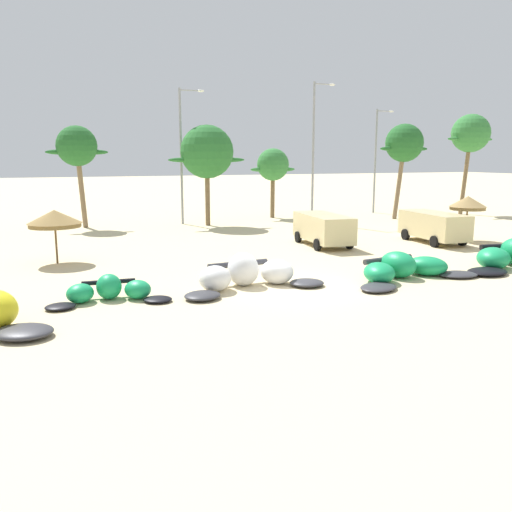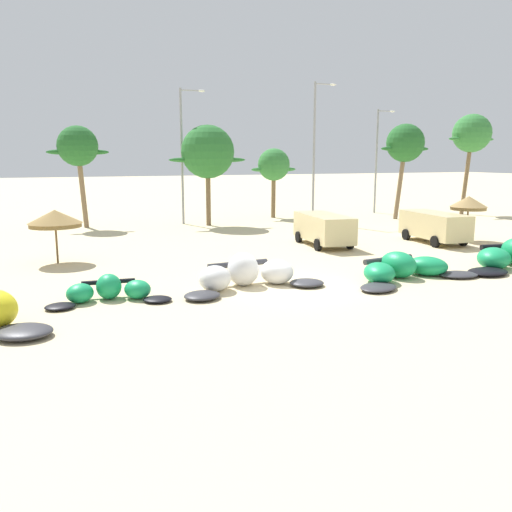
{
  "view_description": "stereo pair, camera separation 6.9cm",
  "coord_description": "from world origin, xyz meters",
  "px_view_note": "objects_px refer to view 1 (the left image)",
  "views": [
    {
      "loc": [
        -9.18,
        -18.95,
        5.17
      ],
      "look_at": [
        -0.92,
        2.0,
        1.0
      ],
      "focal_mm": 37.56,
      "sensor_mm": 36.0,
      "label": 1
    },
    {
      "loc": [
        -9.12,
        -18.98,
        5.17
      ],
      "look_at": [
        -0.92,
        2.0,
        1.0
      ],
      "focal_mm": 37.56,
      "sensor_mm": 36.0,
      "label": 2
    }
  ],
  "objects_px": {
    "kite_center": "(404,269)",
    "palm_left_of_gap": "(207,152)",
    "palm_center_left": "(273,165)",
    "lamppost_east": "(377,156)",
    "beach_umbrella_near_van": "(55,219)",
    "lamppost_west_center": "(183,150)",
    "kite_left": "(109,291)",
    "palm_center_right": "(404,144)",
    "parked_van": "(433,225)",
    "palm_left": "(77,147)",
    "kite_left_of_center": "(247,275)",
    "palm_right_of_gap": "(471,134)",
    "beach_umbrella_middle": "(468,203)",
    "lamppost_east_center": "(315,146)",
    "parked_car_second": "(322,227)"
  },
  "relations": [
    {
      "from": "palm_right_of_gap",
      "to": "lamppost_west_center",
      "type": "xyz_separation_m",
      "value": [
        -26.0,
        2.15,
        -1.46
      ]
    },
    {
      "from": "palm_right_of_gap",
      "to": "lamppost_east",
      "type": "height_order",
      "value": "lamppost_east"
    },
    {
      "from": "palm_left",
      "to": "kite_left_of_center",
      "type": "bearing_deg",
      "value": -77.27
    },
    {
      "from": "kite_left",
      "to": "palm_center_right",
      "type": "distance_m",
      "value": 32.49
    },
    {
      "from": "palm_center_right",
      "to": "kite_left",
      "type": "bearing_deg",
      "value": -145.25
    },
    {
      "from": "palm_center_left",
      "to": "lamppost_east",
      "type": "distance_m",
      "value": 10.67
    },
    {
      "from": "palm_right_of_gap",
      "to": "beach_umbrella_near_van",
      "type": "bearing_deg",
      "value": -162.78
    },
    {
      "from": "kite_left",
      "to": "parked_van",
      "type": "height_order",
      "value": "parked_van"
    },
    {
      "from": "beach_umbrella_middle",
      "to": "lamppost_east",
      "type": "distance_m",
      "value": 17.58
    },
    {
      "from": "beach_umbrella_near_van",
      "to": "beach_umbrella_middle",
      "type": "xyz_separation_m",
      "value": [
        24.07,
        -1.65,
        0.14
      ]
    },
    {
      "from": "lamppost_east_center",
      "to": "lamppost_east",
      "type": "distance_m",
      "value": 10.11
    },
    {
      "from": "parked_van",
      "to": "kite_left_of_center",
      "type": "bearing_deg",
      "value": -155.69
    },
    {
      "from": "lamppost_west_center",
      "to": "beach_umbrella_near_van",
      "type": "bearing_deg",
      "value": -126.38
    },
    {
      "from": "kite_left_of_center",
      "to": "palm_right_of_gap",
      "type": "bearing_deg",
      "value": 33.64
    },
    {
      "from": "parked_van",
      "to": "palm_center_left",
      "type": "height_order",
      "value": "palm_center_left"
    },
    {
      "from": "parked_car_second",
      "to": "lamppost_east_center",
      "type": "height_order",
      "value": "lamppost_east_center"
    },
    {
      "from": "palm_left",
      "to": "lamppost_west_center",
      "type": "height_order",
      "value": "lamppost_west_center"
    },
    {
      "from": "parked_van",
      "to": "palm_right_of_gap",
      "type": "bearing_deg",
      "value": 41.59
    },
    {
      "from": "kite_center",
      "to": "palm_left_of_gap",
      "type": "bearing_deg",
      "value": 97.18
    },
    {
      "from": "kite_center",
      "to": "palm_left_of_gap",
      "type": "xyz_separation_m",
      "value": [
        -2.61,
        20.74,
        5.09
      ]
    },
    {
      "from": "lamppost_east_center",
      "to": "lamppost_east",
      "type": "height_order",
      "value": "lamppost_east_center"
    },
    {
      "from": "parked_van",
      "to": "palm_left_of_gap",
      "type": "height_order",
      "value": "palm_left_of_gap"
    },
    {
      "from": "parked_car_second",
      "to": "lamppost_west_center",
      "type": "distance_m",
      "value": 14.87
    },
    {
      "from": "palm_center_left",
      "to": "palm_right_of_gap",
      "type": "relative_size",
      "value": 0.66
    },
    {
      "from": "kite_center",
      "to": "palm_center_left",
      "type": "xyz_separation_m",
      "value": [
        4.14,
        23.88,
        4.03
      ]
    },
    {
      "from": "palm_center_right",
      "to": "parked_van",
      "type": "bearing_deg",
      "value": -118.31
    },
    {
      "from": "kite_left",
      "to": "parked_car_second",
      "type": "bearing_deg",
      "value": 31.75
    },
    {
      "from": "beach_umbrella_near_van",
      "to": "beach_umbrella_middle",
      "type": "bearing_deg",
      "value": -3.93
    },
    {
      "from": "palm_left",
      "to": "palm_left_of_gap",
      "type": "height_order",
      "value": "palm_left_of_gap"
    },
    {
      "from": "kite_center",
      "to": "palm_left",
      "type": "xyz_separation_m",
      "value": [
        -11.77,
        22.92,
        5.43
      ]
    },
    {
      "from": "palm_right_of_gap",
      "to": "palm_left",
      "type": "bearing_deg",
      "value": 175.39
    },
    {
      "from": "parked_car_second",
      "to": "palm_center_right",
      "type": "height_order",
      "value": "palm_center_right"
    },
    {
      "from": "kite_left_of_center",
      "to": "kite_center",
      "type": "bearing_deg",
      "value": -8.75
    },
    {
      "from": "kite_left_of_center",
      "to": "parked_car_second",
      "type": "relative_size",
      "value": 1.21
    },
    {
      "from": "beach_umbrella_near_van",
      "to": "lamppost_west_center",
      "type": "relative_size",
      "value": 0.26
    },
    {
      "from": "kite_left",
      "to": "palm_center_right",
      "type": "bearing_deg",
      "value": 34.75
    },
    {
      "from": "kite_center",
      "to": "palm_left",
      "type": "distance_m",
      "value": 26.33
    },
    {
      "from": "parked_van",
      "to": "palm_center_left",
      "type": "bearing_deg",
      "value": 102.84
    },
    {
      "from": "beach_umbrella_middle",
      "to": "palm_center_left",
      "type": "height_order",
      "value": "palm_center_left"
    },
    {
      "from": "kite_center",
      "to": "kite_left_of_center",
      "type": "bearing_deg",
      "value": 171.25
    },
    {
      "from": "lamppost_east_center",
      "to": "lamppost_west_center",
      "type": "bearing_deg",
      "value": 164.05
    },
    {
      "from": "lamppost_west_center",
      "to": "lamppost_east",
      "type": "height_order",
      "value": "lamppost_west_center"
    },
    {
      "from": "palm_center_left",
      "to": "kite_center",
      "type": "bearing_deg",
      "value": -99.83
    },
    {
      "from": "kite_left_of_center",
      "to": "palm_left_of_gap",
      "type": "distance_m",
      "value": 20.75
    },
    {
      "from": "parked_car_second",
      "to": "palm_left",
      "type": "distance_m",
      "value": 19.37
    },
    {
      "from": "beach_umbrella_middle",
      "to": "parked_car_second",
      "type": "relative_size",
      "value": 0.54
    },
    {
      "from": "kite_left",
      "to": "parked_van",
      "type": "bearing_deg",
      "value": 18.47
    },
    {
      "from": "palm_right_of_gap",
      "to": "lamppost_east",
      "type": "xyz_separation_m",
      "value": [
        -7.18,
        4.0,
        -1.89
      ]
    },
    {
      "from": "kite_center",
      "to": "lamppost_west_center",
      "type": "distance_m",
      "value": 23.33
    },
    {
      "from": "kite_center",
      "to": "parked_van",
      "type": "height_order",
      "value": "parked_van"
    }
  ]
}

